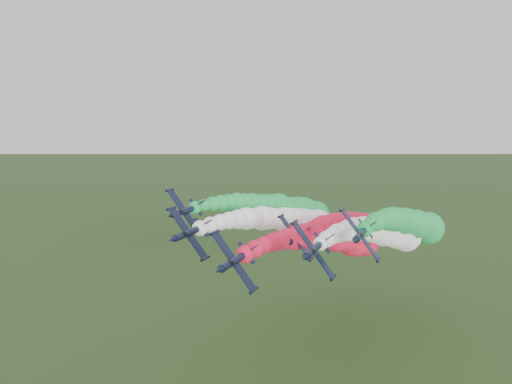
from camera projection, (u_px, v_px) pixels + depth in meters
jet_lead at (340, 239)px, 128.81m from camera, size 16.43×85.42×21.71m
jet_inner_left at (303, 223)px, 140.20m from camera, size 16.77×85.76×22.04m
jet_inner_right at (387, 233)px, 132.24m from camera, size 16.88×85.87×22.15m
jet_outer_left at (291, 209)px, 154.20m from camera, size 16.87×85.86×22.15m
jet_outer_right at (413, 224)px, 140.27m from camera, size 17.39×86.38×22.66m
jet_trail at (364, 227)px, 153.25m from camera, size 16.65×85.64×21.92m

